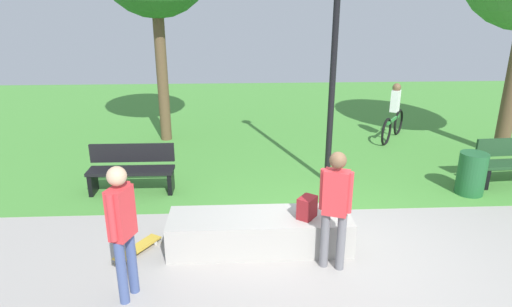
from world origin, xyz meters
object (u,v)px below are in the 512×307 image
at_px(cyclist_on_bicycle, 394,116).
at_px(concrete_ledge, 260,232).
at_px(park_bench_near_lamppost, 132,168).
at_px(trash_bin, 472,174).
at_px(backpack_on_ledge, 307,207).
at_px(skater_performing_trick, 122,224).
at_px(lamp_post, 336,29).
at_px(skater_watching, 335,202).
at_px(skateboard_spare, 138,248).

bearing_deg(cyclist_on_bicycle, concrete_ledge, -126.10).
distance_m(park_bench_near_lamppost, trash_bin, 6.43).
distance_m(backpack_on_ledge, trash_bin, 3.89).
bearing_deg(concrete_ledge, skater_performing_trick, -147.44).
distance_m(park_bench_near_lamppost, lamp_post, 4.60).
height_order(park_bench_near_lamppost, cyclist_on_bicycle, cyclist_on_bicycle).
xyz_separation_m(skater_watching, lamp_post, (0.56, 3.02, 2.02)).
height_order(park_bench_near_lamppost, trash_bin, park_bench_near_lamppost).
relative_size(skater_watching, park_bench_near_lamppost, 1.05).
bearing_deg(concrete_ledge, skater_watching, -30.17).
relative_size(skateboard_spare, lamp_post, 0.15).
bearing_deg(skater_watching, skater_performing_trick, -168.98).
bearing_deg(trash_bin, skater_watching, -143.91).
height_order(skateboard_spare, park_bench_near_lamppost, park_bench_near_lamppost).
relative_size(concrete_ledge, cyclist_on_bicycle, 1.75).
height_order(concrete_ledge, skater_performing_trick, skater_performing_trick).
xyz_separation_m(park_bench_near_lamppost, lamp_post, (3.83, 0.29, 2.52)).
height_order(skater_watching, trash_bin, skater_watching).
bearing_deg(skater_watching, skateboard_spare, 169.32).
xyz_separation_m(skater_performing_trick, lamp_post, (3.20, 3.54, 1.99)).
distance_m(concrete_ledge, trash_bin, 4.46).
height_order(skateboard_spare, lamp_post, lamp_post).
bearing_deg(concrete_ledge, cyclist_on_bicycle, 53.90).
relative_size(skater_performing_trick, cyclist_on_bicycle, 1.14).
bearing_deg(backpack_on_ledge, trash_bin, -25.13).
relative_size(skater_watching, cyclist_on_bicycle, 1.11).
relative_size(skateboard_spare, park_bench_near_lamppost, 0.49).
distance_m(backpack_on_ledge, skateboard_spare, 2.54).
xyz_separation_m(skater_watching, park_bench_near_lamppost, (-3.28, 2.73, -0.50)).
bearing_deg(lamp_post, trash_bin, -15.79).
distance_m(park_bench_near_lamppost, cyclist_on_bicycle, 6.89).
xyz_separation_m(backpack_on_ledge, lamp_post, (0.84, 2.54, 2.33)).
bearing_deg(park_bench_near_lamppost, concrete_ledge, -43.16).
distance_m(concrete_ledge, lamp_post, 3.99).
bearing_deg(backpack_on_ledge, park_bench_near_lamppost, 90.07).
relative_size(skater_performing_trick, skateboard_spare, 2.21).
height_order(concrete_ledge, skateboard_spare, concrete_ledge).
distance_m(backpack_on_ledge, cyclist_on_bicycle, 6.21).
xyz_separation_m(concrete_ledge, skater_performing_trick, (-1.68, -1.07, 0.76)).
bearing_deg(park_bench_near_lamppost, cyclist_on_bicycle, 26.68).
distance_m(lamp_post, cyclist_on_bicycle, 4.34).
relative_size(trash_bin, cyclist_on_bicycle, 0.53).
bearing_deg(cyclist_on_bicycle, skater_watching, -116.31).
xyz_separation_m(skateboard_spare, cyclist_on_bicycle, (5.62, 5.30, 0.57)).
distance_m(skater_watching, park_bench_near_lamppost, 4.29).
height_order(skater_performing_trick, park_bench_near_lamppost, skater_performing_trick).
xyz_separation_m(park_bench_near_lamppost, trash_bin, (6.42, -0.44, -0.07)).
relative_size(concrete_ledge, lamp_post, 0.53).
height_order(backpack_on_ledge, cyclist_on_bicycle, cyclist_on_bicycle).
relative_size(skater_performing_trick, skater_watching, 1.03).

